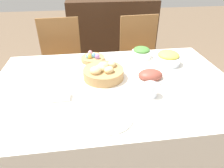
% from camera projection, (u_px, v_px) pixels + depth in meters
% --- Properties ---
extents(ground_plane, '(12.00, 12.00, 0.00)m').
position_uv_depth(ground_plane, '(114.00, 154.00, 1.72)').
color(ground_plane, brown).
extents(dining_table, '(1.62, 1.06, 0.73)m').
position_uv_depth(dining_table, '(114.00, 123.00, 1.53)').
color(dining_table, white).
rests_on(dining_table, ground).
extents(chair_far_left, '(0.44, 0.44, 0.94)m').
position_uv_depth(chair_far_left, '(62.00, 62.00, 2.12)').
color(chair_far_left, olive).
rests_on(chair_far_left, ground).
extents(chair_far_right, '(0.45, 0.45, 0.94)m').
position_uv_depth(chair_far_right, '(141.00, 58.00, 2.22)').
color(chair_far_right, olive).
rests_on(chair_far_right, ground).
extents(sideboard, '(1.28, 0.44, 0.97)m').
position_uv_depth(sideboard, '(112.00, 33.00, 3.04)').
color(sideboard, '#3D2616').
rests_on(sideboard, ground).
extents(bread_basket, '(0.28, 0.28, 0.12)m').
position_uv_depth(bread_basket, '(103.00, 72.00, 1.37)').
color(bread_basket, '#AD8451').
rests_on(bread_basket, dining_table).
extents(egg_basket, '(0.19, 0.19, 0.08)m').
position_uv_depth(egg_basket, '(93.00, 58.00, 1.62)').
color(egg_basket, '#AD8451').
rests_on(egg_basket, dining_table).
extents(ham_platter, '(0.26, 0.18, 0.08)m').
position_uv_depth(ham_platter, '(150.00, 76.00, 1.37)').
color(ham_platter, white).
rests_on(ham_platter, dining_table).
extents(pineapple_bowl, '(0.19, 0.19, 0.11)m').
position_uv_depth(pineapple_bowl, '(168.00, 58.00, 1.56)').
color(pineapple_bowl, silver).
rests_on(pineapple_bowl, dining_table).
extents(green_salad_bowl, '(0.16, 0.16, 0.09)m').
position_uv_depth(green_salad_bowl, '(141.00, 53.00, 1.66)').
color(green_salad_bowl, white).
rests_on(green_salad_bowl, dining_table).
extents(dinner_plate, '(0.27, 0.27, 0.01)m').
position_uv_depth(dinner_plate, '(108.00, 116.00, 1.04)').
color(dinner_plate, white).
rests_on(dinner_plate, dining_table).
extents(fork, '(0.02, 0.18, 0.00)m').
position_uv_depth(fork, '(77.00, 119.00, 1.03)').
color(fork, silver).
rests_on(fork, dining_table).
extents(knife, '(0.02, 0.18, 0.00)m').
position_uv_depth(knife, '(138.00, 114.00, 1.06)').
color(knife, silver).
rests_on(knife, dining_table).
extents(spoon, '(0.02, 0.18, 0.00)m').
position_uv_depth(spoon, '(143.00, 113.00, 1.07)').
color(spoon, silver).
rests_on(spoon, dining_table).
extents(drinking_cup, '(0.08, 0.08, 0.08)m').
position_uv_depth(drinking_cup, '(150.00, 90.00, 1.19)').
color(drinking_cup, silver).
rests_on(drinking_cup, dining_table).
extents(butter_dish, '(0.12, 0.07, 0.03)m').
position_uv_depth(butter_dish, '(60.00, 97.00, 1.18)').
color(butter_dish, white).
rests_on(butter_dish, dining_table).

